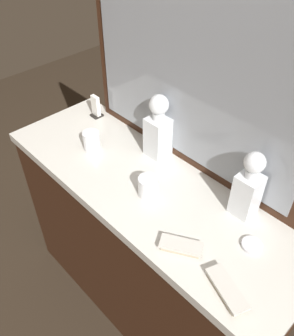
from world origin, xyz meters
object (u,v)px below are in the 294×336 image
at_px(crystal_decanter_left, 158,132).
at_px(napkin_holder, 96,108).
at_px(crystal_tumbler_far_left, 92,141).
at_px(silver_brush_far_left, 181,246).
at_px(silver_brush_right, 227,290).
at_px(crystal_decanter_right, 248,190).
at_px(porcelain_dish, 252,245).
at_px(crystal_tumbler_far_right, 148,187).

relative_size(crystal_decanter_left, napkin_holder, 2.58).
xyz_separation_m(crystal_tumbler_far_left, silver_brush_far_left, (0.63, -0.11, -0.03)).
height_order(crystal_decanter_left, silver_brush_right, crystal_decanter_left).
height_order(crystal_decanter_left, silver_brush_far_left, crystal_decanter_left).
relative_size(crystal_tumbler_far_left, silver_brush_right, 0.50).
xyz_separation_m(crystal_decanter_left, crystal_tumbler_far_left, (-0.22, -0.18, -0.08)).
relative_size(crystal_decanter_right, porcelain_dish, 3.80).
height_order(porcelain_dish, napkin_holder, napkin_holder).
xyz_separation_m(crystal_decanter_left, napkin_holder, (-0.42, -0.01, -0.07)).
xyz_separation_m(silver_brush_right, napkin_holder, (-1.02, 0.30, 0.03)).
relative_size(crystal_decanter_left, silver_brush_far_left, 1.91).
xyz_separation_m(silver_brush_right, silver_brush_far_left, (-0.20, 0.02, -0.00)).
distance_m(crystal_decanter_left, silver_brush_right, 0.69).
bearing_deg(crystal_decanter_right, silver_brush_right, -62.83).
distance_m(crystal_tumbler_far_right, crystal_tumbler_far_left, 0.37).
distance_m(crystal_decanter_left, silver_brush_far_left, 0.51).
bearing_deg(crystal_decanter_left, crystal_tumbler_far_left, -140.40).
bearing_deg(silver_brush_right, crystal_decanter_right, 117.17).
relative_size(crystal_decanter_right, napkin_holder, 2.44).
xyz_separation_m(silver_brush_far_left, napkin_holder, (-0.82, 0.28, 0.03)).
bearing_deg(crystal_tumbler_far_right, crystal_decanter_left, 126.86).
xyz_separation_m(crystal_decanter_right, crystal_tumbler_far_left, (-0.67, -0.17, -0.07)).
height_order(crystal_decanter_left, crystal_tumbler_far_right, crystal_decanter_left).
bearing_deg(porcelain_dish, crystal_tumbler_far_right, -168.75).
bearing_deg(crystal_decanter_left, silver_brush_right, -27.47).
height_order(silver_brush_right, porcelain_dish, silver_brush_right).
bearing_deg(napkin_holder, crystal_tumbler_far_right, -18.51).
relative_size(crystal_tumbler_far_left, porcelain_dish, 1.20).
xyz_separation_m(silver_brush_far_left, porcelain_dish, (0.16, 0.18, -0.01)).
xyz_separation_m(crystal_tumbler_far_right, silver_brush_right, (0.45, -0.11, -0.02)).
bearing_deg(silver_brush_far_left, crystal_decanter_right, 81.38).
bearing_deg(crystal_tumbler_far_left, crystal_tumbler_far_right, -2.61).
distance_m(silver_brush_right, porcelain_dish, 0.20).
bearing_deg(napkin_holder, silver_brush_far_left, -19.11).
distance_m(crystal_tumbler_far_right, porcelain_dish, 0.42).
relative_size(crystal_tumbler_far_right, silver_brush_far_left, 0.55).
height_order(crystal_decanter_left, porcelain_dish, crystal_decanter_left).
relative_size(silver_brush_right, porcelain_dish, 2.39).
xyz_separation_m(crystal_decanter_left, silver_brush_right, (0.60, -0.31, -0.10)).
bearing_deg(crystal_tumbler_far_left, napkin_holder, 138.47).
bearing_deg(silver_brush_right, crystal_tumbler_far_left, 171.08).
bearing_deg(silver_brush_right, crystal_tumbler_far_right, 166.02).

